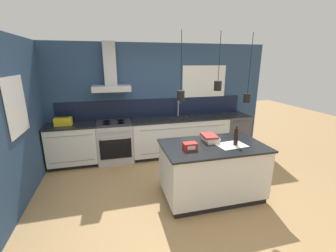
{
  "coord_description": "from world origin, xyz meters",
  "views": [
    {
      "loc": [
        -1.01,
        -3.22,
        2.2
      ],
      "look_at": [
        -0.02,
        0.62,
        1.05
      ],
      "focal_mm": 24.0,
      "sensor_mm": 36.0,
      "label": 1
    }
  ],
  "objects_px": {
    "yellow_toolbox": "(63,122)",
    "red_supply_box": "(190,146)",
    "dishwasher": "(234,132)",
    "book_stack": "(210,138)",
    "bottle_on_island": "(236,137)",
    "oven_range": "(115,142)"
  },
  "relations": [
    {
      "from": "book_stack",
      "to": "bottle_on_island",
      "type": "bearing_deg",
      "value": -40.74
    },
    {
      "from": "bottle_on_island",
      "to": "yellow_toolbox",
      "type": "relative_size",
      "value": 0.95
    },
    {
      "from": "yellow_toolbox",
      "to": "bottle_on_island",
      "type": "bearing_deg",
      "value": -33.94
    },
    {
      "from": "dishwasher",
      "to": "red_supply_box",
      "type": "distance_m",
      "value": 2.75
    },
    {
      "from": "dishwasher",
      "to": "book_stack",
      "type": "bearing_deg",
      "value": -131.3
    },
    {
      "from": "oven_range",
      "to": "yellow_toolbox",
      "type": "relative_size",
      "value": 2.68
    },
    {
      "from": "bottle_on_island",
      "to": "book_stack",
      "type": "distance_m",
      "value": 0.43
    },
    {
      "from": "red_supply_box",
      "to": "yellow_toolbox",
      "type": "height_order",
      "value": "yellow_toolbox"
    },
    {
      "from": "yellow_toolbox",
      "to": "red_supply_box",
      "type": "bearing_deg",
      "value": -42.53
    },
    {
      "from": "dishwasher",
      "to": "book_stack",
      "type": "distance_m",
      "value": 2.26
    },
    {
      "from": "oven_range",
      "to": "book_stack",
      "type": "relative_size",
      "value": 2.7
    },
    {
      "from": "yellow_toolbox",
      "to": "dishwasher",
      "type": "bearing_deg",
      "value": -0.0
    },
    {
      "from": "book_stack",
      "to": "yellow_toolbox",
      "type": "relative_size",
      "value": 0.99
    },
    {
      "from": "oven_range",
      "to": "dishwasher",
      "type": "height_order",
      "value": "same"
    },
    {
      "from": "dishwasher",
      "to": "oven_range",
      "type": "bearing_deg",
      "value": -179.92
    },
    {
      "from": "dishwasher",
      "to": "yellow_toolbox",
      "type": "xyz_separation_m",
      "value": [
        -4.0,
        0.0,
        0.54
      ]
    },
    {
      "from": "book_stack",
      "to": "red_supply_box",
      "type": "relative_size",
      "value": 1.64
    },
    {
      "from": "book_stack",
      "to": "yellow_toolbox",
      "type": "height_order",
      "value": "yellow_toolbox"
    },
    {
      "from": "bottle_on_island",
      "to": "red_supply_box",
      "type": "height_order",
      "value": "bottle_on_island"
    },
    {
      "from": "yellow_toolbox",
      "to": "book_stack",
      "type": "bearing_deg",
      "value": -32.99
    },
    {
      "from": "oven_range",
      "to": "book_stack",
      "type": "height_order",
      "value": "book_stack"
    },
    {
      "from": "dishwasher",
      "to": "yellow_toolbox",
      "type": "distance_m",
      "value": 4.03
    }
  ]
}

